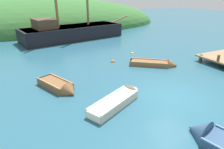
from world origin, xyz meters
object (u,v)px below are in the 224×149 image
object	(u,v)px
rowboat_outer_right	(59,87)
rowboat_portside	(156,64)
rowboat_far	(120,100)
buoy_yellow	(132,54)
buoy_orange	(113,62)
sailing_ship	(72,34)

from	to	relation	value
rowboat_outer_right	rowboat_portside	bearing A→B (deg)	73.25
rowboat_far	rowboat_outer_right	distance (m)	3.92
buoy_yellow	buoy_orange	distance (m)	3.11
buoy_yellow	sailing_ship	bearing A→B (deg)	109.83
rowboat_outer_right	buoy_orange	size ratio (longest dim) A/B	9.02
rowboat_far	rowboat_portside	world-z (taller)	rowboat_portside
rowboat_portside	buoy_yellow	size ratio (longest dim) A/B	11.29
rowboat_outer_right	buoy_yellow	bearing A→B (deg)	97.18
sailing_ship	buoy_yellow	world-z (taller)	sailing_ship
sailing_ship	rowboat_far	size ratio (longest dim) A/B	3.93
sailing_ship	rowboat_outer_right	bearing A→B (deg)	-119.26
sailing_ship	buoy_yellow	distance (m)	9.69
buoy_yellow	buoy_orange	size ratio (longest dim) A/B	0.89
sailing_ship	rowboat_far	distance (m)	16.75
rowboat_portside	rowboat_outer_right	bearing A→B (deg)	-136.76
rowboat_far	buoy_yellow	distance (m)	9.29
rowboat_portside	rowboat_far	bearing A→B (deg)	-107.22
sailing_ship	buoy_orange	distance (m)	10.49
buoy_orange	buoy_yellow	bearing A→B (deg)	26.10
rowboat_outer_right	rowboat_portside	xyz separation A→B (m)	(7.88, 0.75, -0.03)
sailing_ship	buoy_orange	size ratio (longest dim) A/B	43.22
rowboat_outer_right	buoy_orange	bearing A→B (deg)	98.88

